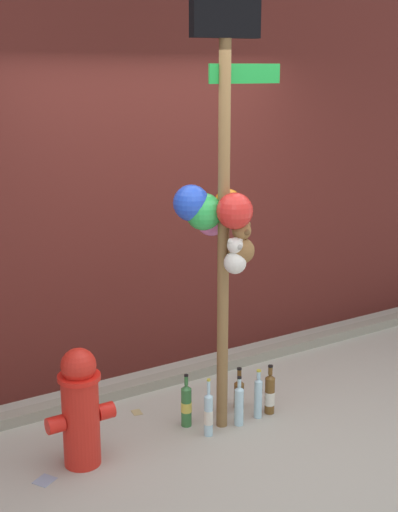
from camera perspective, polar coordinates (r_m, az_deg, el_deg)
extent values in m
plane|color=#ADA899|center=(4.89, 4.29, -14.51)|extent=(14.00, 14.00, 0.00)
cube|color=#561E19|center=(5.57, -4.62, 8.50)|extent=(10.00, 0.20, 3.57)
cube|color=gray|center=(5.67, -2.21, -9.70)|extent=(8.00, 0.12, 0.08)
cylinder|color=olive|center=(4.57, 1.98, 2.56)|extent=(0.08, 0.08, 2.84)
cube|color=#198C33|center=(4.55, 3.69, 14.35)|extent=(0.50, 0.07, 0.12)
cube|color=black|center=(4.48, 2.13, 19.32)|extent=(0.45, 0.15, 0.36)
sphere|color=red|center=(4.47, 2.87, 3.62)|extent=(0.23, 0.23, 0.23)
sphere|color=orange|center=(4.72, 2.34, 4.27)|extent=(0.19, 0.19, 0.19)
sphere|color=green|center=(4.54, 0.36, 3.57)|extent=(0.24, 0.24, 0.24)
sphere|color=#D66BB2|center=(4.75, 1.02, 2.91)|extent=(0.22, 0.22, 0.22)
sphere|color=blue|center=(4.52, -0.62, 4.26)|extent=(0.23, 0.23, 0.23)
sphere|color=brown|center=(4.56, 3.40, 0.43)|extent=(0.17, 0.17, 0.17)
sphere|color=brown|center=(4.52, 3.43, 2.04)|extent=(0.12, 0.12, 0.12)
sphere|color=brown|center=(4.49, 3.02, 2.43)|extent=(0.05, 0.05, 0.05)
sphere|color=brown|center=(4.54, 3.85, 2.55)|extent=(0.05, 0.05, 0.05)
sphere|color=brown|center=(4.48, 3.82, 1.91)|extent=(0.04, 0.04, 0.04)
sphere|color=silver|center=(4.53, 2.90, -0.54)|extent=(0.15, 0.15, 0.15)
sphere|color=silver|center=(4.50, 2.92, 0.84)|extent=(0.10, 0.10, 0.10)
sphere|color=silver|center=(4.47, 2.56, 1.17)|extent=(0.04, 0.04, 0.04)
sphere|color=silver|center=(4.51, 3.27, 1.28)|extent=(0.04, 0.04, 0.04)
sphere|color=#9D9992|center=(4.46, 3.24, 0.72)|extent=(0.04, 0.04, 0.04)
cylinder|color=red|center=(4.56, -9.41, -12.95)|extent=(0.23, 0.23, 0.57)
cylinder|color=red|center=(4.43, -9.58, -9.52)|extent=(0.26, 0.26, 0.03)
sphere|color=red|center=(4.40, -9.62, -8.64)|extent=(0.22, 0.22, 0.22)
cylinder|color=red|center=(4.49, -11.42, -13.08)|extent=(0.10, 0.10, 0.10)
cylinder|color=red|center=(4.60, -7.49, -12.19)|extent=(0.10, 0.10, 0.10)
cylinder|color=#B2DBEA|center=(5.02, 3.22, -11.98)|extent=(0.06, 0.06, 0.26)
cone|color=#B2DBEA|center=(4.96, 3.24, -10.50)|extent=(0.06, 0.06, 0.03)
cylinder|color=#B2DBEA|center=(4.94, 3.25, -10.06)|extent=(0.03, 0.03, 0.06)
cylinder|color=black|center=(4.92, 3.25, -9.69)|extent=(0.03, 0.03, 0.01)
cylinder|color=silver|center=(5.16, 1.91, -11.17)|extent=(0.06, 0.06, 0.27)
cone|color=silver|center=(5.10, 1.92, -9.71)|extent=(0.06, 0.06, 0.02)
cylinder|color=silver|center=(5.08, 1.93, -9.30)|extent=(0.03, 0.03, 0.06)
cylinder|color=silver|center=(5.17, 1.91, -11.35)|extent=(0.06, 0.06, 0.08)
cylinder|color=gold|center=(5.07, 1.93, -8.96)|extent=(0.03, 0.03, 0.01)
cylinder|color=#337038|center=(5.00, -1.02, -12.00)|extent=(0.07, 0.07, 0.27)
cone|color=#337038|center=(4.93, -1.03, -10.43)|extent=(0.07, 0.07, 0.03)
cylinder|color=#337038|center=(4.91, -1.03, -9.94)|extent=(0.03, 0.03, 0.06)
cylinder|color=#D8C64C|center=(5.00, -1.02, -11.96)|extent=(0.07, 0.07, 0.07)
cylinder|color=black|center=(4.90, -1.03, -9.53)|extent=(0.03, 0.03, 0.01)
cylinder|color=#B2DBEA|center=(4.88, 0.77, -12.66)|extent=(0.06, 0.06, 0.28)
cone|color=#B2DBEA|center=(4.81, 0.78, -11.04)|extent=(0.06, 0.06, 0.02)
cylinder|color=#B2DBEA|center=(4.78, 0.78, -10.43)|extent=(0.02, 0.02, 0.09)
cylinder|color=silver|center=(4.88, 0.77, -12.76)|extent=(0.06, 0.06, 0.10)
cylinder|color=gold|center=(4.76, 0.78, -9.88)|extent=(0.03, 0.03, 0.01)
cylinder|color=#B2DBEA|center=(5.12, 4.75, -11.35)|extent=(0.06, 0.06, 0.27)
cone|color=#B2DBEA|center=(5.06, 4.79, -9.84)|extent=(0.06, 0.06, 0.02)
cylinder|color=#B2DBEA|center=(5.04, 4.80, -9.46)|extent=(0.03, 0.03, 0.05)
cylinder|color=gold|center=(5.03, 4.81, -9.12)|extent=(0.03, 0.03, 0.01)
cylinder|color=brown|center=(5.19, 5.68, -11.04)|extent=(0.07, 0.07, 0.27)
cone|color=brown|center=(5.13, 5.72, -9.56)|extent=(0.07, 0.07, 0.03)
cylinder|color=brown|center=(5.11, 5.73, -9.12)|extent=(0.03, 0.03, 0.06)
cylinder|color=silver|center=(5.20, 5.67, -11.25)|extent=(0.07, 0.07, 0.10)
cylinder|color=black|center=(5.10, 5.74, -8.75)|extent=(0.04, 0.04, 0.01)
cylinder|color=brown|center=(5.27, 3.21, -11.07)|extent=(0.07, 0.07, 0.18)
cone|color=brown|center=(5.23, 3.23, -10.02)|extent=(0.07, 0.07, 0.03)
cylinder|color=brown|center=(5.20, 3.24, -9.46)|extent=(0.03, 0.03, 0.08)
cylinder|color=black|center=(5.19, 3.25, -8.99)|extent=(0.04, 0.04, 0.01)
cube|color=#8C99B2|center=(4.56, -12.24, -17.13)|extent=(0.15, 0.15, 0.01)
cube|color=tan|center=(5.25, -5.00, -12.33)|extent=(0.08, 0.10, 0.01)
cube|color=tan|center=(6.77, 10.58, -6.09)|extent=(0.12, 0.13, 0.01)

